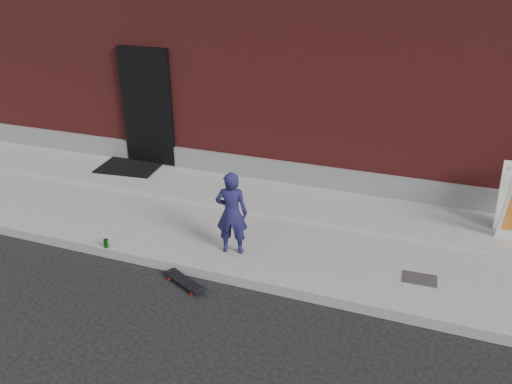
% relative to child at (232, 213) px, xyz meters
% --- Properties ---
extents(ground, '(80.00, 80.00, 0.00)m').
position_rel_child_xyz_m(ground, '(-0.11, -0.59, -0.77)').
color(ground, black).
rests_on(ground, ground).
extents(sidewalk, '(20.00, 3.00, 0.15)m').
position_rel_child_xyz_m(sidewalk, '(-0.11, 0.91, -0.69)').
color(sidewalk, gray).
rests_on(sidewalk, ground).
extents(apron, '(20.00, 1.20, 0.10)m').
position_rel_child_xyz_m(apron, '(-0.11, 1.81, -0.57)').
color(apron, gray).
rests_on(apron, sidewalk).
extents(building, '(20.00, 8.10, 5.00)m').
position_rel_child_xyz_m(building, '(-0.11, 6.41, 1.73)').
color(building, maroon).
rests_on(building, ground).
extents(child, '(0.51, 0.39, 1.24)m').
position_rel_child_xyz_m(child, '(0.00, 0.00, 0.00)').
color(child, '#1A1845').
rests_on(child, sidewalk).
extents(skateboard, '(0.69, 0.44, 0.08)m').
position_rel_child_xyz_m(skateboard, '(-0.37, -0.80, -0.71)').
color(skateboard, red).
rests_on(skateboard, ground).
extents(soda_can, '(0.09, 0.09, 0.13)m').
position_rel_child_xyz_m(soda_can, '(-1.78, -0.54, -0.55)').
color(soda_can, '#177723').
rests_on(soda_can, sidewalk).
extents(doormat, '(1.23, 1.04, 0.03)m').
position_rel_child_xyz_m(doormat, '(-3.01, 2.03, -0.50)').
color(doormat, black).
rests_on(doormat, apron).
extents(utility_plate, '(0.45, 0.30, 0.01)m').
position_rel_child_xyz_m(utility_plate, '(2.60, 0.19, -0.61)').
color(utility_plate, '#5D5D63').
rests_on(utility_plate, sidewalk).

